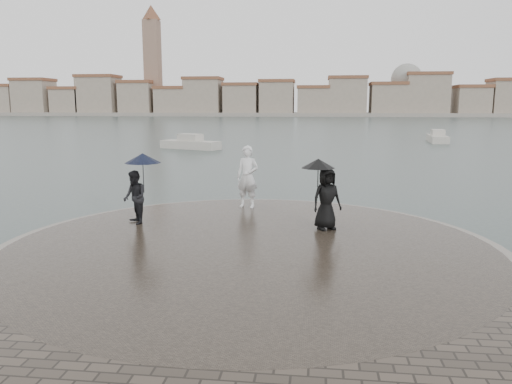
# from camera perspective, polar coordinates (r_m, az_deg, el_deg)

# --- Properties ---
(ground) EXTENTS (400.00, 400.00, 0.00)m
(ground) POSITION_cam_1_polar(r_m,az_deg,el_deg) (9.26, -3.73, -14.06)
(ground) COLOR #2B3835
(ground) RESTS_ON ground
(kerb_ring) EXTENTS (12.50, 12.50, 0.32)m
(kerb_ring) POSITION_cam_1_polar(r_m,az_deg,el_deg) (12.45, -0.73, -6.89)
(kerb_ring) COLOR gray
(kerb_ring) RESTS_ON ground
(quay_tip) EXTENTS (11.90, 11.90, 0.36)m
(quay_tip) POSITION_cam_1_polar(r_m,az_deg,el_deg) (12.44, -0.73, -6.79)
(quay_tip) COLOR #2D261E
(quay_tip) RESTS_ON ground
(statue) EXTENTS (0.85, 0.66, 2.07)m
(statue) POSITION_cam_1_polar(r_m,az_deg,el_deg) (16.64, -0.98, 1.76)
(statue) COLOR white
(statue) RESTS_ON quay_tip
(visitor_left) EXTENTS (1.23, 1.10, 2.04)m
(visitor_left) POSITION_cam_1_polar(r_m,az_deg,el_deg) (14.73, -13.43, 0.75)
(visitor_left) COLOR black
(visitor_left) RESTS_ON quay_tip
(visitor_right) EXTENTS (1.22, 1.00, 1.95)m
(visitor_right) POSITION_cam_1_polar(r_m,az_deg,el_deg) (13.82, 7.85, 0.16)
(visitor_right) COLOR black
(visitor_right) RESTS_ON quay_tip
(far_skyline) EXTENTS (260.00, 20.00, 37.00)m
(far_skyline) POSITION_cam_1_polar(r_m,az_deg,el_deg) (169.21, 4.39, 10.52)
(far_skyline) COLOR gray
(far_skyline) RESTS_ON ground
(boats) EXTENTS (42.50, 15.34, 1.50)m
(boats) POSITION_cam_1_polar(r_m,az_deg,el_deg) (48.44, 17.83, 5.45)
(boats) COLOR #B7B1A5
(boats) RESTS_ON ground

